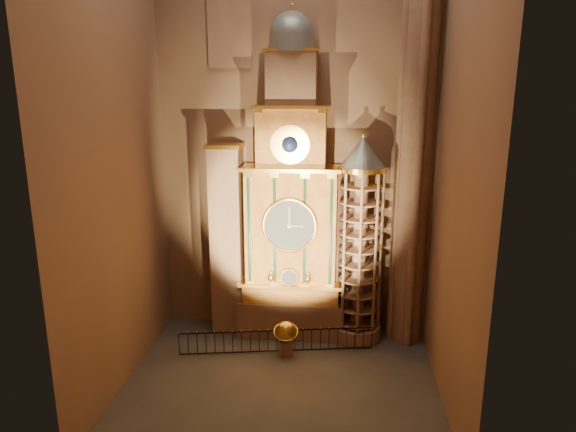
# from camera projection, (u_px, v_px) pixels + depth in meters

# --- Properties ---
(floor) EXTENTS (14.00, 14.00, 0.00)m
(floor) POSITION_uv_depth(u_px,v_px,m) (280.00, 383.00, 23.17)
(floor) COLOR #383330
(floor) RESTS_ON ground
(wall_back) EXTENTS (22.00, 0.00, 22.00)m
(wall_back) POSITION_uv_depth(u_px,v_px,m) (294.00, 127.00, 26.26)
(wall_back) COLOR #8E664C
(wall_back) RESTS_ON floor
(wall_left) EXTENTS (0.00, 22.00, 22.00)m
(wall_left) POSITION_uv_depth(u_px,v_px,m) (112.00, 136.00, 21.19)
(wall_left) COLOR #8E664C
(wall_left) RESTS_ON floor
(wall_right) EXTENTS (0.00, 22.00, 22.00)m
(wall_right) POSITION_uv_depth(u_px,v_px,m) (460.00, 140.00, 19.76)
(wall_right) COLOR #8E664C
(wall_right) RESTS_ON floor
(astronomical_clock) EXTENTS (5.60, 2.41, 16.70)m
(astronomical_clock) POSITION_uv_depth(u_px,v_px,m) (292.00, 213.00, 26.32)
(astronomical_clock) COLOR #8C634C
(astronomical_clock) RESTS_ON floor
(portrait_tower) EXTENTS (1.80, 1.60, 10.20)m
(portrait_tower) POSITION_uv_depth(u_px,v_px,m) (227.00, 240.00, 27.06)
(portrait_tower) COLOR #8C634C
(portrait_tower) RESTS_ON floor
(stair_turret) EXTENTS (2.50, 2.50, 10.80)m
(stair_turret) POSITION_uv_depth(u_px,v_px,m) (359.00, 243.00, 26.05)
(stair_turret) COLOR #8C634C
(stair_turret) RESTS_ON floor
(gothic_pier) EXTENTS (2.04, 2.04, 22.00)m
(gothic_pier) POSITION_uv_depth(u_px,v_px,m) (418.00, 129.00, 24.68)
(gothic_pier) COLOR #8C634C
(gothic_pier) RESTS_ON floor
(stained_glass_window) EXTENTS (2.20, 0.14, 5.20)m
(stained_glass_window) POSITION_uv_depth(u_px,v_px,m) (229.00, 13.00, 25.16)
(stained_glass_window) COLOR navy
(stained_glass_window) RESTS_ON wall_back
(celestial_globe) EXTENTS (1.33, 1.26, 1.79)m
(celestial_globe) POSITION_uv_depth(u_px,v_px,m) (286.00, 335.00, 25.33)
(celestial_globe) COLOR #8C634C
(celestial_globe) RESTS_ON floor
(iron_railing) EXTENTS (9.52, 1.77, 1.17)m
(iron_railing) POSITION_uv_depth(u_px,v_px,m) (277.00, 341.00, 25.66)
(iron_railing) COLOR black
(iron_railing) RESTS_ON floor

